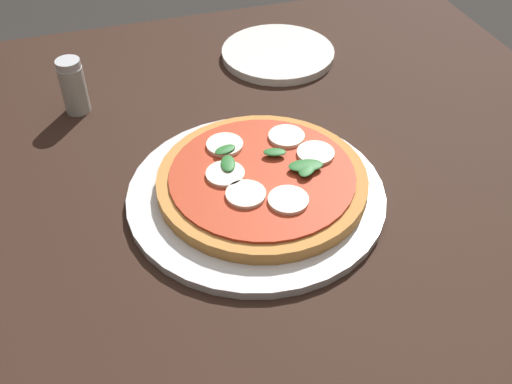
# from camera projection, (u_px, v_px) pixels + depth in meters

# --- Properties ---
(dining_table) EXTENTS (1.24, 1.16, 0.77)m
(dining_table) POSITION_uv_depth(u_px,v_px,m) (221.00, 271.00, 0.81)
(dining_table) COLOR black
(dining_table) RESTS_ON ground_plane
(serving_tray) EXTENTS (0.34, 0.34, 0.01)m
(serving_tray) POSITION_uv_depth(u_px,v_px,m) (256.00, 194.00, 0.78)
(serving_tray) COLOR silver
(serving_tray) RESTS_ON dining_table
(pizza) EXTENTS (0.28, 0.28, 0.03)m
(pizza) POSITION_uv_depth(u_px,v_px,m) (262.00, 179.00, 0.77)
(pizza) COLOR #C6843F
(pizza) RESTS_ON serving_tray
(plate_white) EXTENTS (0.20, 0.20, 0.01)m
(plate_white) POSITION_uv_depth(u_px,v_px,m) (278.00, 53.00, 1.05)
(plate_white) COLOR white
(plate_white) RESTS_ON dining_table
(pepper_shaker) EXTENTS (0.04, 0.04, 0.09)m
(pepper_shaker) POSITION_uv_depth(u_px,v_px,m) (73.00, 86.00, 0.90)
(pepper_shaker) COLOR #B2B7AD
(pepper_shaker) RESTS_ON dining_table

